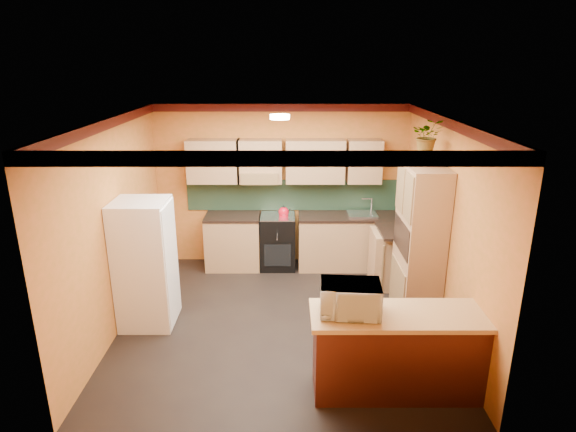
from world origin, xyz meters
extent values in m
plane|color=black|center=(0.00, 0.00, 0.00)|extent=(4.20, 4.20, 0.00)
cube|color=white|center=(0.00, 0.00, 2.70)|extent=(4.20, 4.20, 0.04)
cube|color=orange|center=(0.00, 2.10, 1.35)|extent=(4.20, 0.04, 2.70)
cube|color=orange|center=(0.00, -2.10, 1.35)|extent=(4.20, 0.04, 2.70)
cube|color=orange|center=(-2.10, 0.00, 1.35)|extent=(0.04, 4.20, 2.70)
cube|color=orange|center=(2.10, 0.00, 1.35)|extent=(0.04, 4.20, 2.70)
cube|color=#1C3428|center=(0.25, 2.09, 1.19)|extent=(3.70, 0.02, 0.53)
cube|color=#1C3428|center=(2.09, 1.40, 1.19)|extent=(0.02, 1.40, 0.53)
cube|color=tan|center=(0.10, 1.93, 1.80)|extent=(3.10, 0.34, 0.70)
cylinder|color=white|center=(0.00, 0.60, 2.66)|extent=(0.26, 0.26, 0.06)
cube|color=tan|center=(0.56, 1.80, 0.44)|extent=(3.65, 0.60, 0.88)
cube|color=black|center=(0.56, 1.80, 0.90)|extent=(3.65, 0.62, 0.04)
cube|color=black|center=(-0.06, 1.80, 0.46)|extent=(0.58, 0.58, 0.91)
cube|color=silver|center=(1.34, 1.80, 0.94)|extent=(0.48, 0.40, 0.03)
cube|color=tan|center=(1.80, 1.09, 0.44)|extent=(0.60, 0.80, 0.88)
cube|color=black|center=(1.80, 1.09, 0.90)|extent=(0.62, 0.80, 0.04)
cube|color=white|center=(-1.75, -0.03, 0.85)|extent=(0.68, 0.66, 1.70)
cube|color=tan|center=(1.85, 0.18, 1.05)|extent=(0.48, 0.90, 2.10)
cylinder|color=maroon|center=(1.85, 0.23, 2.18)|extent=(0.22, 0.22, 0.16)
imported|color=tan|center=(1.85, 0.23, 2.47)|extent=(0.44, 0.40, 0.42)
cube|color=#521F13|center=(1.28, -1.45, 0.44)|extent=(1.80, 0.55, 0.88)
cube|color=tan|center=(1.28, -1.45, 0.91)|extent=(1.90, 0.65, 0.05)
imported|color=white|center=(0.73, -1.45, 1.10)|extent=(0.63, 0.45, 0.33)
camera|label=1|loc=(0.10, -5.77, 3.38)|focal=30.00mm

